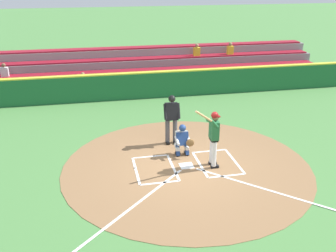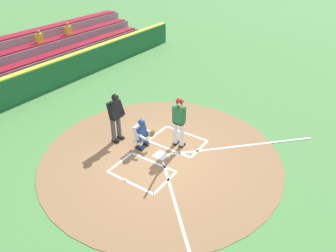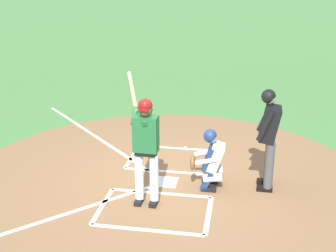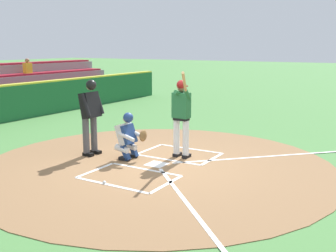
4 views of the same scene
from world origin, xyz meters
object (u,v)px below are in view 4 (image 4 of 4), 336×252
at_px(baseball, 104,183).
at_px(batter, 181,113).
at_px(catcher, 128,135).
at_px(plate_umpire, 90,112).

bearing_deg(baseball, batter, 171.98).
relative_size(batter, baseball, 28.76).
bearing_deg(baseball, catcher, -158.49).
xyz_separation_m(plate_umpire, baseball, (1.54, 1.67, -1.04)).
bearing_deg(plate_umpire, baseball, 47.39).
distance_m(catcher, baseball, 1.92).
distance_m(plate_umpire, baseball, 2.50).
distance_m(batter, baseball, 2.70).
bearing_deg(plate_umpire, batter, 114.42).
height_order(catcher, baseball, catcher).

